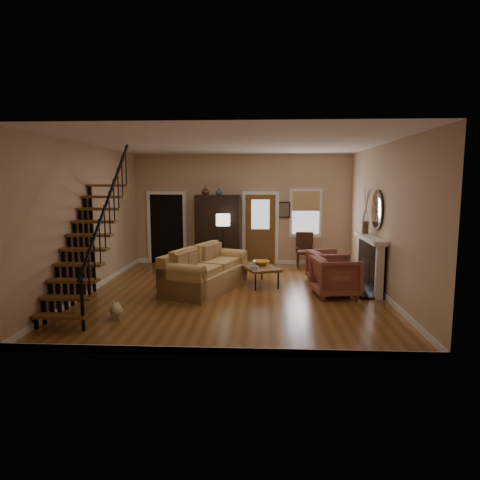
{
  "coord_description": "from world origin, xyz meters",
  "views": [
    {
      "loc": [
        0.62,
        -9.34,
        2.48
      ],
      "look_at": [
        0.1,
        0.4,
        1.15
      ],
      "focal_mm": 32.0,
      "sensor_mm": 36.0,
      "label": 1
    }
  ],
  "objects_px": {
    "coffee_table": "(259,275)",
    "armchair_right": "(327,266)",
    "side_chair": "(305,250)",
    "armchair_left": "(336,276)",
    "sofa": "(206,270)",
    "armoire": "(218,231)",
    "floor_lamp": "(223,244)"
  },
  "relations": [
    {
      "from": "floor_lamp",
      "to": "coffee_table",
      "type": "bearing_deg",
      "value": -48.94
    },
    {
      "from": "armchair_left",
      "to": "side_chair",
      "type": "relative_size",
      "value": 0.94
    },
    {
      "from": "armchair_right",
      "to": "side_chair",
      "type": "xyz_separation_m",
      "value": [
        -0.39,
        1.71,
        0.12
      ]
    },
    {
      "from": "armchair_left",
      "to": "armchair_right",
      "type": "bearing_deg",
      "value": -9.11
    },
    {
      "from": "coffee_table",
      "to": "floor_lamp",
      "type": "distance_m",
      "value": 1.59
    },
    {
      "from": "sofa",
      "to": "armchair_right",
      "type": "height_order",
      "value": "sofa"
    },
    {
      "from": "armoire",
      "to": "coffee_table",
      "type": "height_order",
      "value": "armoire"
    },
    {
      "from": "sofa",
      "to": "side_chair",
      "type": "distance_m",
      "value": 3.69
    },
    {
      "from": "armchair_right",
      "to": "coffee_table",
      "type": "bearing_deg",
      "value": 89.98
    },
    {
      "from": "armoire",
      "to": "floor_lamp",
      "type": "distance_m",
      "value": 1.28
    },
    {
      "from": "coffee_table",
      "to": "armchair_right",
      "type": "xyz_separation_m",
      "value": [
        1.7,
        0.43,
        0.16
      ]
    },
    {
      "from": "sofa",
      "to": "floor_lamp",
      "type": "xyz_separation_m",
      "value": [
        0.25,
        1.66,
        0.36
      ]
    },
    {
      "from": "sofa",
      "to": "coffee_table",
      "type": "xyz_separation_m",
      "value": [
        1.22,
        0.55,
        -0.23
      ]
    },
    {
      "from": "coffee_table",
      "to": "side_chair",
      "type": "height_order",
      "value": "side_chair"
    },
    {
      "from": "armchair_right",
      "to": "side_chair",
      "type": "relative_size",
      "value": 0.85
    },
    {
      "from": "armchair_left",
      "to": "floor_lamp",
      "type": "bearing_deg",
      "value": 44.12
    },
    {
      "from": "armoire",
      "to": "armchair_left",
      "type": "height_order",
      "value": "armoire"
    },
    {
      "from": "armchair_left",
      "to": "floor_lamp",
      "type": "xyz_separation_m",
      "value": [
        -2.65,
        2.04,
        0.38
      ]
    },
    {
      "from": "armoire",
      "to": "side_chair",
      "type": "distance_m",
      "value": 2.61
    },
    {
      "from": "floor_lamp",
      "to": "side_chair",
      "type": "height_order",
      "value": "floor_lamp"
    },
    {
      "from": "armchair_left",
      "to": "side_chair",
      "type": "bearing_deg",
      "value": -1.44
    },
    {
      "from": "coffee_table",
      "to": "armchair_right",
      "type": "relative_size",
      "value": 1.4
    },
    {
      "from": "side_chair",
      "to": "coffee_table",
      "type": "bearing_deg",
      "value": -121.48
    },
    {
      "from": "armoire",
      "to": "floor_lamp",
      "type": "bearing_deg",
      "value": -77.71
    },
    {
      "from": "sofa",
      "to": "armchair_right",
      "type": "bearing_deg",
      "value": 38.67
    },
    {
      "from": "armchair_left",
      "to": "side_chair",
      "type": "distance_m",
      "value": 3.09
    },
    {
      "from": "coffee_table",
      "to": "armchair_left",
      "type": "height_order",
      "value": "armchair_left"
    },
    {
      "from": "armoire",
      "to": "coffee_table",
      "type": "distance_m",
      "value": 2.77
    },
    {
      "from": "armchair_left",
      "to": "side_chair",
      "type": "height_order",
      "value": "side_chair"
    },
    {
      "from": "floor_lamp",
      "to": "side_chair",
      "type": "distance_m",
      "value": 2.52
    },
    {
      "from": "armchair_left",
      "to": "sofa",
      "type": "bearing_deg",
      "value": 74.25
    },
    {
      "from": "armchair_right",
      "to": "armchair_left",
      "type": "bearing_deg",
      "value": 165.02
    }
  ]
}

